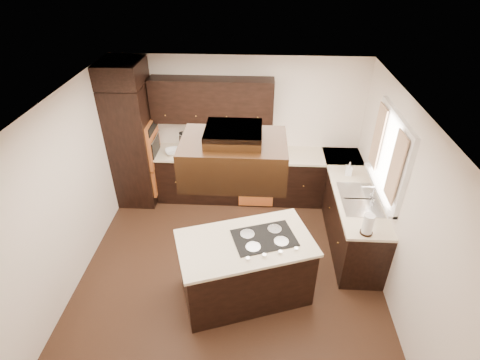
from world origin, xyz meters
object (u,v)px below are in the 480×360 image
(oven_column, at_px, (134,146))
(island, at_px, (245,269))
(range_hood, at_px, (234,159))
(spice_rack, at_px, (192,145))

(oven_column, xyz_separation_m, island, (2.00, -2.13, -0.62))
(island, xyz_separation_m, range_hood, (-0.12, -0.13, 1.72))
(island, relative_size, spice_rack, 4.34)
(oven_column, bearing_deg, spice_rack, 3.77)
(oven_column, distance_m, range_hood, 3.13)
(oven_column, distance_m, island, 2.98)
(range_hood, relative_size, spice_rack, 2.87)
(oven_column, height_order, range_hood, range_hood)
(oven_column, relative_size, spice_rack, 5.80)
(spice_rack, bearing_deg, island, -63.51)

